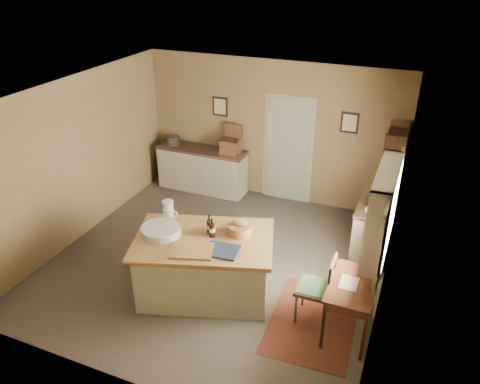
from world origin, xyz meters
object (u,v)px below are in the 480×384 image
object	(u,v)px
work_island	(204,264)
right_cabinet	(373,229)
shelving_unit	(393,182)
writing_desk	(352,290)
desk_chair	(314,288)
sideboard	(202,168)

from	to	relation	value
work_island	right_cabinet	size ratio (longest dim) A/B	2.19
shelving_unit	work_island	bearing A→B (deg)	-129.14
work_island	shelving_unit	world-z (taller)	shelving_unit
work_island	writing_desk	distance (m)	2.07
desk_chair	right_cabinet	world-z (taller)	right_cabinet
writing_desk	right_cabinet	xyz separation A→B (m)	(-0.00, 1.90, -0.21)
sideboard	writing_desk	world-z (taller)	sideboard
work_island	shelving_unit	size ratio (longest dim) A/B	1.14
writing_desk	shelving_unit	bearing A→B (deg)	86.84
sideboard	right_cabinet	world-z (taller)	sideboard
sideboard	shelving_unit	distance (m)	3.73
work_island	right_cabinet	xyz separation A→B (m)	(2.06, 1.88, -0.02)
writing_desk	shelving_unit	size ratio (longest dim) A/B	0.49
desk_chair	shelving_unit	bearing A→B (deg)	75.59
desk_chair	sideboard	bearing A→B (deg)	135.93
writing_desk	shelving_unit	distance (m)	2.75
shelving_unit	sideboard	bearing A→B (deg)	176.85
desk_chair	shelving_unit	xyz separation A→B (m)	(0.63, 2.66, 0.46)
right_cabinet	shelving_unit	xyz separation A→B (m)	(0.15, 0.83, 0.50)
writing_desk	desk_chair	size ratio (longest dim) A/B	0.95
work_island	shelving_unit	xyz separation A→B (m)	(2.21, 2.72, 0.47)
shelving_unit	writing_desk	bearing A→B (deg)	-93.16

